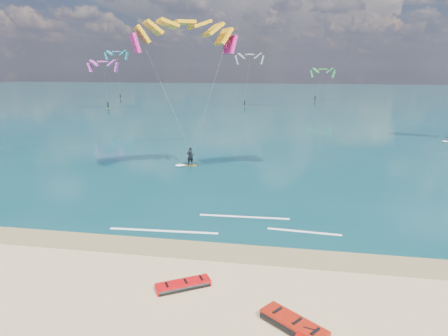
# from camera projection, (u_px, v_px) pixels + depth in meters

# --- Properties ---
(ground) EXTENTS (320.00, 320.00, 0.00)m
(ground) POSITION_uv_depth(u_px,v_px,m) (259.00, 135.00, 56.94)
(ground) COLOR tan
(ground) RESTS_ON ground
(wet_sand_strip) EXTENTS (320.00, 2.40, 0.01)m
(wet_sand_strip) POSITION_uv_depth(u_px,v_px,m) (201.00, 250.00, 21.63)
(wet_sand_strip) COLOR olive
(wet_sand_strip) RESTS_ON ground
(sea) EXTENTS (320.00, 200.00, 0.04)m
(sea) POSITION_uv_depth(u_px,v_px,m) (277.00, 99.00, 118.01)
(sea) COLOR #0B383D
(sea) RESTS_ON ground
(packed_kite_left) EXTENTS (2.77, 2.20, 0.36)m
(packed_kite_left) POSITION_uv_depth(u_px,v_px,m) (183.00, 288.00, 17.91)
(packed_kite_left) COLOR red
(packed_kite_left) RESTS_ON ground
(packed_kite_mid) EXTENTS (3.07, 2.75, 0.45)m
(packed_kite_mid) POSITION_uv_depth(u_px,v_px,m) (293.00, 329.00, 15.14)
(packed_kite_mid) COLOR #A71B0B
(packed_kite_mid) RESTS_ON ground
(kitesurfer_main) EXTENTS (8.33, 9.14, 14.53)m
(kitesurfer_main) POSITION_uv_depth(u_px,v_px,m) (187.00, 90.00, 34.47)
(kitesurfer_main) COLOR yellow
(kitesurfer_main) RESTS_ON sea
(shoreline_foam) EXTENTS (13.87, 3.63, 0.01)m
(shoreline_foam) POSITION_uv_depth(u_px,v_px,m) (228.00, 226.00, 24.72)
(shoreline_foam) COLOR white
(shoreline_foam) RESTS_ON ground
(distant_kites) EXTENTS (62.54, 31.21, 13.33)m
(distant_kites) POSITION_uv_depth(u_px,v_px,m) (190.00, 82.00, 99.30)
(distant_kites) COLOR #E342B5
(distant_kites) RESTS_ON ground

